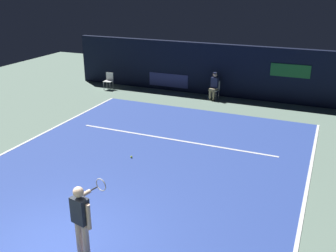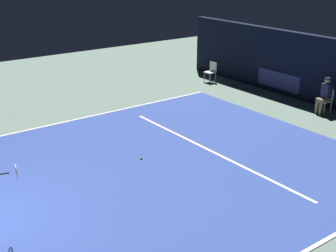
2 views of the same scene
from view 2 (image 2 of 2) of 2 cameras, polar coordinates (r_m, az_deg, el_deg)
The scene contains 7 objects.
ground_plane at distance 12.61m, azimuth -1.72°, elevation -5.29°, with size 31.37×31.37×0.00m, color slate.
court_surface at distance 12.61m, azimuth -1.72°, elevation -5.26°, with size 9.78×11.50×0.01m, color #2D479E.
line_sideline_right at distance 16.52m, azimuth -11.34°, elevation 0.79°, with size 0.10×11.50×0.01m, color white.
line_service at distance 13.74m, azimuth 5.20°, elevation -3.03°, with size 7.63×0.10×0.01m, color white.
line_judge_on_chair at distance 17.66m, azimuth 18.86°, elevation 3.67°, with size 0.48×0.56×1.32m.
courtside_chair_near at distance 21.10m, azimuth 5.37°, elevation 6.83°, with size 0.46×0.44×0.88m.
tennis_ball at distance 13.12m, azimuth -3.32°, elevation -4.01°, with size 0.07×0.07×0.07m, color #CCE033.
Camera 2 is at (9.35, -1.66, 5.52)m, focal length 49.19 mm.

